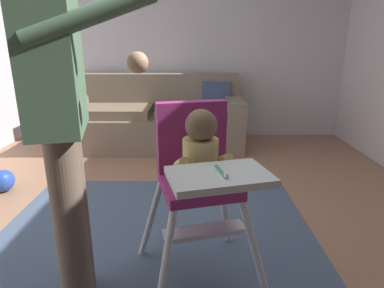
{
  "coord_description": "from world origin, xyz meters",
  "views": [
    {
      "loc": [
        0.19,
        -1.95,
        1.21
      ],
      "look_at": [
        0.18,
        -0.51,
        0.77
      ],
      "focal_mm": 30.27,
      "sensor_mm": 36.0,
      "label": 1
    }
  ],
  "objects": [
    {
      "name": "couch",
      "position": [
        -0.27,
        1.94,
        0.33
      ],
      "size": [
        2.11,
        0.86,
        0.86
      ],
      "rotation": [
        0.0,
        0.0,
        -1.57
      ],
      "color": "#7C6C5B",
      "rests_on": "ground"
    },
    {
      "name": "high_chair",
      "position": [
        0.22,
        -0.47,
        0.65
      ],
      "size": [
        0.73,
        0.82,
        0.94
      ],
      "rotation": [
        0.0,
        0.0,
        -1.31
      ],
      "color": "white",
      "rests_on": "ground"
    },
    {
      "name": "wall_far",
      "position": [
        0.0,
        2.46,
        1.31
      ],
      "size": [
        5.11,
        0.06,
        2.62
      ],
      "primitive_type": "cube",
      "color": "silver",
      "rests_on": "ground"
    },
    {
      "name": "toy_ball",
      "position": [
        -1.44,
        0.59,
        0.1
      ],
      "size": [
        0.19,
        0.19,
        0.19
      ],
      "primitive_type": "sphere",
      "color": "#284CB7",
      "rests_on": "ground"
    },
    {
      "name": "area_rug",
      "position": [
        -0.06,
        -0.31,
        0.0
      ],
      "size": [
        2.1,
        2.22,
        0.01
      ],
      "primitive_type": "cube",
      "color": "#465770",
      "rests_on": "ground"
    },
    {
      "name": "adult_standing",
      "position": [
        -0.37,
        -0.61,
        0.92
      ],
      "size": [
        0.59,
        0.5,
        1.63
      ],
      "rotation": [
        0.0,
        0.0,
        0.23
      ],
      "color": "#705B4C",
      "rests_on": "ground"
    },
    {
      "name": "ground",
      "position": [
        0.0,
        0.0,
        -0.05
      ],
      "size": [
        5.91,
        6.45,
        0.1
      ],
      "primitive_type": "cube",
      "color": "#9B6F52"
    }
  ]
}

